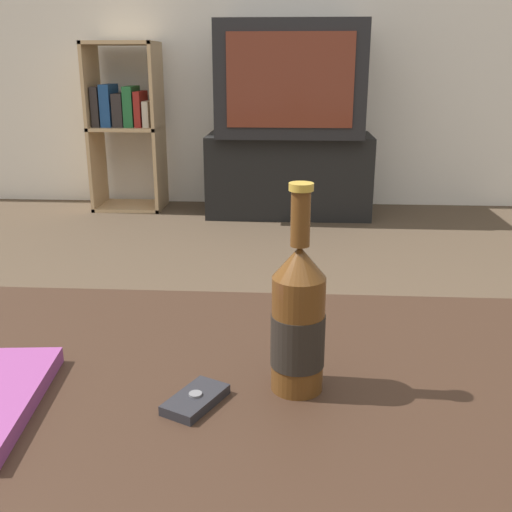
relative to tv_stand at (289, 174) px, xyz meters
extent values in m
cube|color=#332116|center=(-0.08, -2.73, 0.15)|extent=(1.36, 0.78, 0.04)
cube|color=black|center=(0.00, 0.00, 0.00)|extent=(0.93, 0.44, 0.46)
cube|color=black|center=(0.00, 0.00, 0.53)|extent=(0.79, 0.57, 0.60)
cube|color=maroon|center=(0.00, -0.29, 0.53)|extent=(0.65, 0.01, 0.47)
cube|color=tan|center=(-1.16, 0.08, 0.25)|extent=(0.02, 0.30, 0.97)
cube|color=tan|center=(-0.77, 0.08, 0.25)|extent=(0.02, 0.30, 0.97)
cube|color=tan|center=(-0.97, 0.08, -0.22)|extent=(0.41, 0.30, 0.02)
cube|color=tan|center=(-0.97, 0.08, 0.25)|extent=(0.41, 0.30, 0.02)
cube|color=tan|center=(-0.97, 0.08, 0.73)|extent=(0.41, 0.30, 0.02)
cube|color=#2D2828|center=(-1.12, 0.08, 0.38)|extent=(0.04, 0.21, 0.23)
cube|color=navy|center=(-1.06, 0.08, 0.38)|extent=(0.06, 0.21, 0.24)
cube|color=#2D2828|center=(-0.99, 0.08, 0.36)|extent=(0.06, 0.21, 0.19)
cube|color=#236B38|center=(-0.93, 0.08, 0.38)|extent=(0.05, 0.21, 0.23)
cube|color=maroon|center=(-0.87, 0.08, 0.36)|extent=(0.04, 0.21, 0.20)
cube|color=beige|center=(-0.83, 0.08, 0.34)|extent=(0.04, 0.21, 0.15)
cylinder|color=#563314|center=(0.04, -2.71, 0.26)|extent=(0.07, 0.07, 0.17)
cylinder|color=black|center=(0.04, -2.71, 0.25)|extent=(0.08, 0.08, 0.08)
cone|color=#563314|center=(0.04, -2.71, 0.36)|extent=(0.07, 0.07, 0.04)
cylinder|color=#563314|center=(0.04, -2.71, 0.42)|extent=(0.03, 0.03, 0.07)
cylinder|color=#B79333|center=(0.04, -2.71, 0.46)|extent=(0.03, 0.03, 0.01)
cube|color=#232328|center=(-0.10, -2.76, 0.18)|extent=(0.09, 0.11, 0.01)
cylinder|color=slate|center=(-0.10, -2.76, 0.19)|extent=(0.02, 0.02, 0.00)
camera|label=1|loc=(0.03, -3.47, 0.61)|focal=42.00mm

